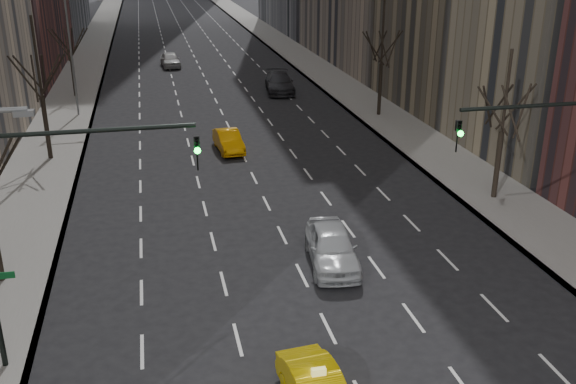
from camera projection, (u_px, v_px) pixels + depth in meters
sidewalk_left at (88, 62)px, 73.19m from camera, size 4.50×320.00×0.15m
sidewalk_right at (296, 54)px, 78.06m from camera, size 4.50×320.00×0.15m
tree_lw_c at (42, 97)px, 39.04m from camera, size 3.36×3.50×8.74m
tree_lw_d at (71, 57)px, 55.59m from camera, size 3.36×3.50×7.36m
tree_rw_b at (502, 132)px, 33.01m from camera, size 3.36×3.50×7.82m
tree_rw_c at (381, 65)px, 49.27m from camera, size 3.36×3.50×8.74m
traffic_mast_left at (37, 208)px, 19.06m from camera, size 6.69×0.39×8.00m
streetlight_far at (75, 44)px, 48.70m from camera, size 2.83×0.22×9.00m
silver_sedan_ahead at (332, 247)px, 27.15m from camera, size 2.54×5.07×1.66m
far_taxi at (229, 141)px, 42.07m from camera, size 1.75×4.23×1.36m
far_suv_grey at (280, 83)px, 58.50m from camera, size 3.03×6.16×1.72m
far_car_white at (170, 60)px, 70.36m from camera, size 2.21×4.80×1.59m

